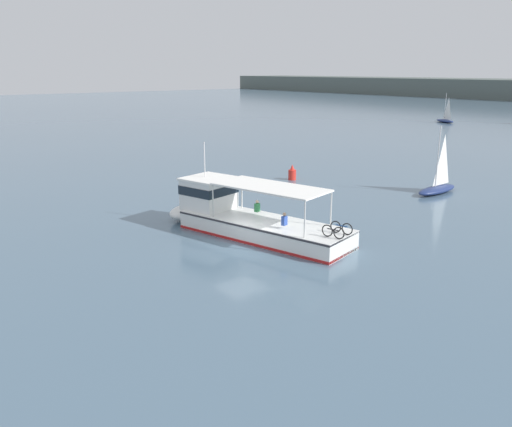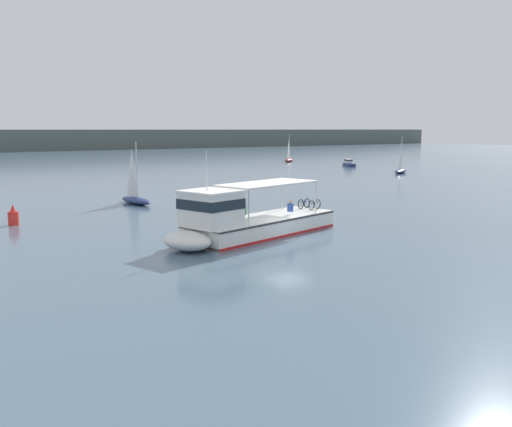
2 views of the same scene
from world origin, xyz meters
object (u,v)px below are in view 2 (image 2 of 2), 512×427
at_px(ferry_main, 245,222).
at_px(motorboat_off_stern, 349,163).
at_px(sailboat_mid_channel, 401,170).
at_px(channel_buoy, 13,217).
at_px(sailboat_near_port, 136,198).
at_px(sailboat_horizon_east, 289,159).

distance_m(ferry_main, motorboat_off_stern, 68.58).
xyz_separation_m(sailboat_mid_channel, channel_buoy, (-57.49, -15.45, 0.03)).
relative_size(motorboat_off_stern, channel_buoy, 2.71).
relative_size(ferry_main, sailboat_mid_channel, 2.42).
bearing_deg(sailboat_mid_channel, channel_buoy, -164.96).
bearing_deg(sailboat_mid_channel, ferry_main, -148.93).
bearing_deg(sailboat_near_port, sailboat_horizon_east, 39.94).
relative_size(ferry_main, sailboat_near_port, 2.42).
bearing_deg(sailboat_mid_channel, motorboat_off_stern, 72.65).
distance_m(sailboat_horizon_east, motorboat_off_stern, 18.24).
bearing_deg(ferry_main, sailboat_horizon_east, 49.40).
distance_m(ferry_main, sailboat_mid_channel, 55.42).
xyz_separation_m(sailboat_horizon_east, motorboat_off_stern, (-1.20, -18.20, 0.00)).
height_order(sailboat_near_port, sailboat_horizon_east, same).
bearing_deg(channel_buoy, ferry_main, -52.69).
height_order(ferry_main, sailboat_horizon_east, sailboat_horizon_east).
distance_m(sailboat_mid_channel, motorboat_off_stern, 16.43).
bearing_deg(sailboat_horizon_east, sailboat_mid_channel, -100.21).
xyz_separation_m(sailboat_near_port, sailboat_horizon_east, (52.29, 43.79, 0.00)).
bearing_deg(sailboat_mid_channel, sailboat_near_port, -167.90).
relative_size(sailboat_horizon_east, sailboat_mid_channel, 1.00).
distance_m(ferry_main, channel_buoy, 16.55).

